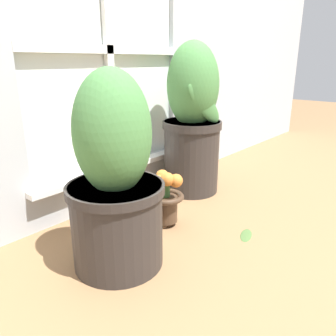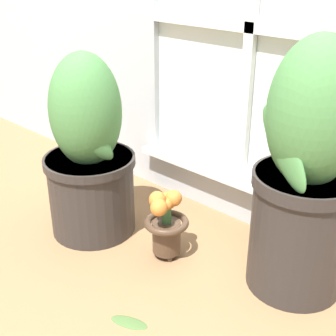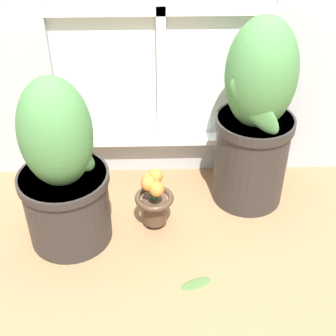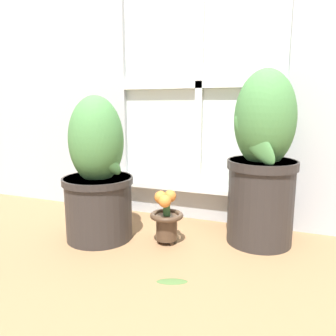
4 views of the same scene
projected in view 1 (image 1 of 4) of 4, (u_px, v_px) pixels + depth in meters
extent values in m
plane|color=olive|center=(222.00, 242.00, 1.26)|extent=(10.00, 10.00, 0.00)
cube|color=#B2B7BC|center=(114.00, 182.00, 1.62)|extent=(0.85, 0.05, 0.18)
cube|color=white|center=(105.00, 50.00, 1.43)|extent=(0.85, 0.02, 1.05)
cube|color=white|center=(109.00, 49.00, 1.42)|extent=(0.04, 0.02, 1.05)
cube|color=white|center=(109.00, 49.00, 1.42)|extent=(0.85, 0.02, 0.04)
cube|color=white|center=(119.00, 168.00, 1.57)|extent=(0.91, 0.06, 0.02)
cylinder|color=#2D2826|center=(117.00, 225.00, 1.09)|extent=(0.30, 0.30, 0.29)
cylinder|color=#2D2826|center=(115.00, 188.00, 1.04)|extent=(0.32, 0.32, 0.03)
cylinder|color=#38281E|center=(115.00, 186.00, 1.04)|extent=(0.28, 0.28, 0.01)
ellipsoid|color=#477F42|center=(112.00, 133.00, 0.99)|extent=(0.24, 0.24, 0.39)
ellipsoid|color=#477F42|center=(142.00, 154.00, 1.04)|extent=(0.10, 0.16, 0.18)
cylinder|color=#2D2826|center=(191.00, 156.00, 1.70)|extent=(0.28, 0.28, 0.37)
cylinder|color=#2D2826|center=(192.00, 125.00, 1.65)|extent=(0.30, 0.30, 0.04)
cylinder|color=#38281E|center=(192.00, 122.00, 1.65)|extent=(0.26, 0.26, 0.01)
ellipsoid|color=#477F42|center=(193.00, 85.00, 1.59)|extent=(0.25, 0.25, 0.41)
ellipsoid|color=#477F42|center=(204.00, 104.00, 1.54)|extent=(0.24, 0.11, 0.25)
sphere|color=#473323|center=(160.00, 220.00, 1.41)|extent=(0.02, 0.02, 0.02)
sphere|color=#473323|center=(165.00, 226.00, 1.35)|extent=(0.02, 0.02, 0.02)
sphere|color=#473323|center=(174.00, 221.00, 1.40)|extent=(0.02, 0.02, 0.02)
cylinder|color=#473323|center=(166.00, 209.00, 1.36)|extent=(0.09, 0.09, 0.11)
torus|color=#473323|center=(166.00, 197.00, 1.35)|extent=(0.15, 0.15, 0.02)
cylinder|color=#386633|center=(166.00, 190.00, 1.34)|extent=(0.03, 0.03, 0.06)
sphere|color=orange|center=(166.00, 181.00, 1.33)|extent=(0.04, 0.04, 0.04)
sphere|color=orange|center=(162.00, 176.00, 1.34)|extent=(0.05, 0.05, 0.05)
sphere|color=orange|center=(159.00, 182.00, 1.33)|extent=(0.06, 0.06, 0.06)
sphere|color=orange|center=(167.00, 179.00, 1.29)|extent=(0.06, 0.06, 0.06)
sphere|color=orange|center=(176.00, 181.00, 1.30)|extent=(0.06, 0.06, 0.06)
ellipsoid|color=#476633|center=(246.00, 235.00, 1.30)|extent=(0.12, 0.08, 0.01)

